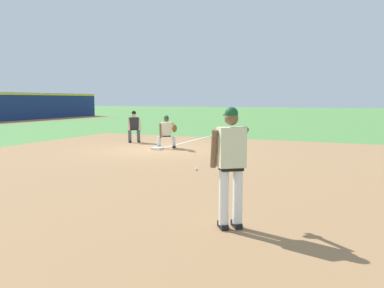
{
  "coord_description": "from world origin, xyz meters",
  "views": [
    {
      "loc": [
        -12.85,
        -7.08,
        1.97
      ],
      "look_at": [
        -5.28,
        -3.79,
        0.98
      ],
      "focal_mm": 35.0,
      "sensor_mm": 36.0,
      "label": 1
    }
  ],
  "objects": [
    {
      "name": "first_base_bag",
      "position": [
        0.0,
        0.0,
        0.04
      ],
      "size": [
        0.38,
        0.38,
        0.09
      ],
      "primitive_type": "cube",
      "color": "white",
      "rests_on": "ground"
    },
    {
      "name": "first_baseman",
      "position": [
        0.5,
        -0.19,
        0.73
      ],
      "size": [
        0.81,
        1.04,
        1.34
      ],
      "color": "black",
      "rests_on": "ground"
    },
    {
      "name": "ground_plane",
      "position": [
        0.0,
        0.0,
        0.0
      ],
      "size": [
        160.0,
        160.0,
        0.0
      ],
      "primitive_type": "plane",
      "color": "#518942"
    },
    {
      "name": "foul_line_stripe",
      "position": [
        6.58,
        0.0,
        0.01
      ],
      "size": [
        13.15,
        0.1,
        0.0
      ],
      "primitive_type": "cube",
      "color": "white",
      "rests_on": "ground"
    },
    {
      "name": "pitcher",
      "position": [
        -7.5,
        -5.4,
        1.06
      ],
      "size": [
        0.85,
        0.57,
        1.86
      ],
      "color": "black",
      "rests_on": "ground"
    },
    {
      "name": "baseball",
      "position": [
        -3.4,
        -3.1,
        0.04
      ],
      "size": [
        0.07,
        0.07,
        0.07
      ],
      "primitive_type": "sphere",
      "color": "white",
      "rests_on": "ground"
    },
    {
      "name": "infield_dirt_patch",
      "position": [
        -3.77,
        -2.71,
        0.0
      ],
      "size": [
        18.0,
        18.0,
        0.01
      ],
      "primitive_type": "cube",
      "color": "#9E754C",
      "rests_on": "ground"
    },
    {
      "name": "umpire",
      "position": [
        1.73,
        2.15,
        0.79
      ],
      "size": [
        0.66,
        0.68,
        1.46
      ],
      "color": "black",
      "rests_on": "ground"
    }
  ]
}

